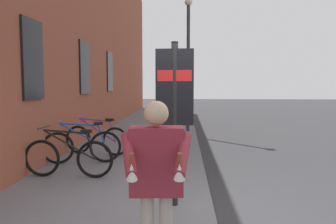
# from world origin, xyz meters

# --- Properties ---
(ground) EXTENTS (60.00, 60.00, 0.00)m
(ground) POSITION_xyz_m (6.00, -1.00, 0.00)
(ground) COLOR #2D2D30
(sidewalk_pavement) EXTENTS (24.00, 3.50, 0.12)m
(sidewalk_pavement) POSITION_xyz_m (8.00, 1.75, 0.06)
(sidewalk_pavement) COLOR slate
(sidewalk_pavement) RESTS_ON ground
(station_facade) EXTENTS (22.00, 0.65, 7.79)m
(station_facade) POSITION_xyz_m (8.99, 3.80, 3.89)
(station_facade) COLOR brown
(station_facade) RESTS_ON ground
(bicycle_beside_lamp) EXTENTS (0.48, 1.77, 0.97)m
(bicycle_beside_lamp) POSITION_xyz_m (1.58, 2.65, 0.51)
(bicycle_beside_lamp) COLOR black
(bicycle_beside_lamp) RESTS_ON sidewalk_pavement
(bicycle_nearest_sign) EXTENTS (0.53, 1.75, 0.97)m
(bicycle_nearest_sign) POSITION_xyz_m (2.72, 2.74, 0.51)
(bicycle_nearest_sign) COLOR black
(bicycle_nearest_sign) RESTS_ON sidewalk_pavement
(bicycle_leaning_wall) EXTENTS (0.59, 1.73, 0.97)m
(bicycle_leaning_wall) POSITION_xyz_m (3.65, 2.64, 0.51)
(bicycle_leaning_wall) COLOR black
(bicycle_leaning_wall) RESTS_ON sidewalk_pavement
(transit_info_sign) EXTENTS (0.11, 0.55, 2.40)m
(transit_info_sign) POSITION_xyz_m (0.21, 0.58, 1.72)
(transit_info_sign) COLOR black
(transit_info_sign) RESTS_ON sidewalk_pavement
(pedestrian_near_bus) EXTENTS (0.55, 0.45, 1.64)m
(pedestrian_near_bus) POSITION_xyz_m (7.89, 0.68, 1.12)
(pedestrian_near_bus) COLOR brown
(pedestrian_near_bus) RESTS_ON sidewalk_pavement
(tourist_with_hotdogs) EXTENTS (0.58, 0.64, 1.65)m
(tourist_with_hotdogs) POSITION_xyz_m (-1.74, 0.68, 1.14)
(tourist_with_hotdogs) COLOR #B2A599
(tourist_with_hotdogs) RESTS_ON sidewalk_pavement
(street_lamp) EXTENTS (0.28, 0.28, 4.81)m
(street_lamp) POSITION_xyz_m (7.48, 0.30, 3.00)
(street_lamp) COLOR #333338
(street_lamp) RESTS_ON sidewalk_pavement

